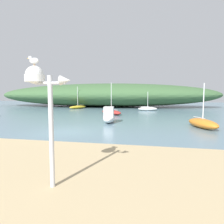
% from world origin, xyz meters
% --- Properties ---
extents(ground_plane, '(120.00, 120.00, 0.00)m').
position_xyz_m(ground_plane, '(0.00, 0.00, 0.00)').
color(ground_plane, slate).
extents(distant_hill, '(48.92, 15.21, 5.04)m').
position_xyz_m(distant_hill, '(-4.87, 29.35, 2.52)').
color(distant_hill, '#3D6038').
rests_on(distant_hill, ground).
extents(mast_structure, '(1.19, 0.49, 3.08)m').
position_xyz_m(mast_structure, '(3.10, -8.05, 2.72)').
color(mast_structure, silver).
rests_on(mast_structure, beach_sand).
extents(seagull_on_radar, '(0.34, 0.13, 0.24)m').
position_xyz_m(seagull_on_radar, '(2.93, -8.05, 3.42)').
color(seagull_on_radar, orange).
rests_on(seagull_on_radar, mast_structure).
extents(sailboat_far_right, '(2.27, 3.73, 3.46)m').
position_xyz_m(sailboat_far_right, '(9.74, 3.52, 0.37)').
color(sailboat_far_right, orange).
rests_on(sailboat_far_right, ground).
extents(sailboat_near_shore, '(3.87, 3.97, 4.16)m').
position_xyz_m(sailboat_near_shore, '(0.65, 12.37, 0.31)').
color(sailboat_near_shore, '#B72D28').
rests_on(sailboat_near_shore, ground).
extents(sailboat_east_reach, '(2.75, 4.17, 4.11)m').
position_xyz_m(sailboat_east_reach, '(-7.71, 21.71, 0.30)').
color(sailboat_east_reach, gold).
rests_on(sailboat_east_reach, ground).
extents(sailboat_far_left, '(3.24, 1.66, 3.06)m').
position_xyz_m(sailboat_far_left, '(5.23, 19.46, 0.32)').
color(sailboat_far_left, white).
rests_on(sailboat_far_left, ground).
extents(motorboat_west_reach, '(1.47, 3.39, 1.49)m').
position_xyz_m(motorboat_west_reach, '(1.97, 5.01, 0.54)').
color(motorboat_west_reach, white).
rests_on(motorboat_west_reach, ground).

